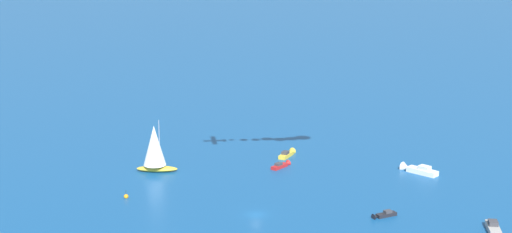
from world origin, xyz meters
The scene contains 8 objects.
ground_plane centered at (0.00, 0.00, 0.00)m, with size 2000.00×2000.00×0.00m, color navy.
motorboat_far_stbd centered at (-46.13, -20.61, 0.71)m, with size 6.44×9.04×2.63m.
motorboat_inshore centered at (20.29, -42.28, 0.61)m, with size 3.43×7.99×2.25m.
motorboat_offshore centered at (15.66, -32.61, 0.52)m, with size 1.90×6.72×1.94m.
motorboat_ahead centered at (-15.49, -49.56, 0.79)m, with size 10.41×3.94×2.95m.
sailboat_mid_cluster centered at (39.96, -9.90, 6.32)m, with size 10.56×8.65×13.84m.
motorboat_outer_ring_a centered at (-23.26, -15.44, 0.46)m, with size 3.99×5.93×1.71m.
marker_buoy centered at (31.05, 9.27, 0.39)m, with size 1.10×1.10×2.10m.
Camera 1 is at (-95.76, 129.65, 60.71)m, focal length 54.37 mm.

